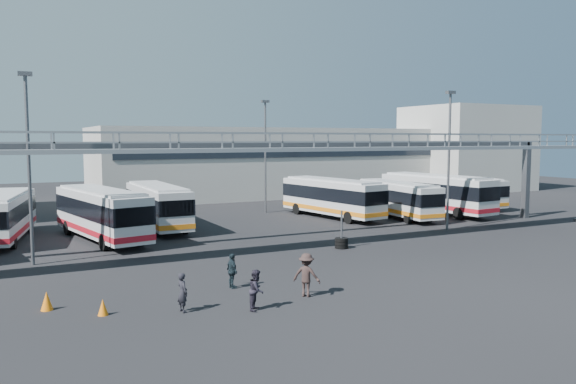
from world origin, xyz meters
name	(u,v)px	position (x,y,z in m)	size (l,w,h in m)	color
ground	(367,265)	(0.00, 0.00, 0.00)	(140.00, 140.00, 0.00)	black
gantry	(314,159)	(0.00, 5.87, 5.51)	(51.40, 5.15, 7.10)	#96999E
warehouse	(271,161)	(12.00, 38.00, 4.00)	(42.00, 14.00, 8.00)	#9E9E99
building_right	(466,148)	(38.00, 32.00, 5.50)	(14.00, 12.00, 11.00)	#B2B2AD
light_pole_left	(29,158)	(-16.00, 8.00, 5.73)	(0.70, 0.35, 10.21)	#4C4F54
light_pole_mid	(449,153)	(12.00, 7.00, 5.73)	(0.70, 0.35, 10.21)	#4C4F54
light_pole_back	(265,150)	(4.00, 22.00, 5.73)	(0.70, 0.35, 10.21)	#4C4F54
bus_1	(4,215)	(-17.33, 16.71, 1.75)	(4.23, 10.67, 3.16)	silver
bus_2	(101,212)	(-11.58, 13.98, 1.89)	(4.76, 11.57, 3.43)	silver
bus_3	(157,204)	(-7.03, 17.37, 1.82)	(2.57, 10.87, 3.30)	silver
bus_6	(332,196)	(7.68, 16.41, 1.84)	(4.16, 11.23, 3.33)	silver
bus_7	(397,198)	(12.68, 13.92, 1.70)	(3.16, 10.29, 3.08)	silver
bus_8	(436,192)	(17.36, 14.36, 1.95)	(3.78, 11.81, 3.53)	silver
bus_9	(461,190)	(22.96, 17.07, 1.68)	(2.41, 10.01, 3.03)	silver
pedestrian_a	(183,292)	(-11.13, -3.62, 0.78)	(0.57, 0.37, 1.55)	black
pedestrian_b	(257,290)	(-8.44, -4.66, 0.81)	(0.78, 0.61, 1.61)	black
pedestrian_c	(307,275)	(-5.77, -3.87, 0.93)	(1.20, 0.69, 1.86)	#322321
pedestrian_d	(232,271)	(-8.15, -1.22, 0.80)	(0.93, 0.39, 1.59)	black
cone_left	(103,307)	(-13.98, -2.65, 0.31)	(0.39, 0.39, 0.63)	orange
cone_right	(47,301)	(-15.86, -1.00, 0.37)	(0.47, 0.47, 0.75)	orange
tire_stack	(341,242)	(1.22, 4.50, 0.40)	(0.82, 0.82, 2.35)	black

